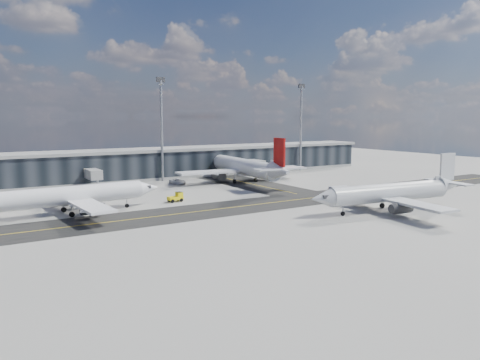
{
  "coord_description": "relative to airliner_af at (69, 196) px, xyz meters",
  "views": [
    {
      "loc": [
        -51.01,
        -75.08,
        18.09
      ],
      "look_at": [
        0.08,
        6.73,
        5.0
      ],
      "focal_mm": 35.0,
      "sensor_mm": 36.0,
      "label": 1
    }
  ],
  "objects": [
    {
      "name": "ground",
      "position": [
        32.67,
        -14.31,
        -3.5
      ],
      "size": [
        300.0,
        300.0,
        0.0
      ],
      "primitive_type": "plane",
      "color": "gray",
      "rests_on": "ground"
    },
    {
      "name": "taxiway_lanes",
      "position": [
        36.58,
        -3.57,
        -3.49
      ],
      "size": [
        180.0,
        63.0,
        0.03
      ],
      "color": "black",
      "rests_on": "ground"
    },
    {
      "name": "terminal_concourse",
      "position": [
        32.71,
        40.63,
        0.59
      ],
      "size": [
        152.0,
        19.8,
        8.8
      ],
      "color": "black",
      "rests_on": "ground"
    },
    {
      "name": "floodlight_masts",
      "position": [
        32.67,
        33.69,
        12.11
      ],
      "size": [
        102.5,
        0.7,
        28.9
      ],
      "color": "gray",
      "rests_on": "ground"
    },
    {
      "name": "airliner_af",
      "position": [
        0.0,
        0.0,
        0.0
      ],
      "size": [
        35.74,
        30.47,
        10.59
      ],
      "rotation": [
        0.0,
        0.0,
        -1.51
      ],
      "color": "white",
      "rests_on": "ground"
    },
    {
      "name": "airliner_redtail",
      "position": [
        50.53,
        18.5,
        0.82
      ],
      "size": [
        37.63,
        44.1,
        13.06
      ],
      "rotation": [
        0.0,
        0.0,
        -0.09
      ],
      "color": "white",
      "rests_on": "ground"
    },
    {
      "name": "airliner_near",
      "position": [
        53.66,
        -29.26,
        0.04
      ],
      "size": [
        36.12,
        30.88,
        10.69
      ],
      "rotation": [
        0.0,
        0.0,
        1.45
      ],
      "color": "#BBBDC0",
      "rests_on": "ground"
    },
    {
      "name": "baggage_tug",
      "position": [
        22.38,
        1.52,
        -2.48
      ],
      "size": [
        3.39,
        1.97,
        2.03
      ],
      "rotation": [
        0.0,
        0.0,
        -1.47
      ],
      "color": "yellow",
      "rests_on": "ground"
    },
    {
      "name": "service_van",
      "position": [
        33.54,
        25.5,
        -2.72
      ],
      "size": [
        3.3,
        5.89,
        1.56
      ],
      "primitive_type": "imported",
      "rotation": [
        0.0,
        0.0,
        0.13
      ],
      "color": "white",
      "rests_on": "ground"
    }
  ]
}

